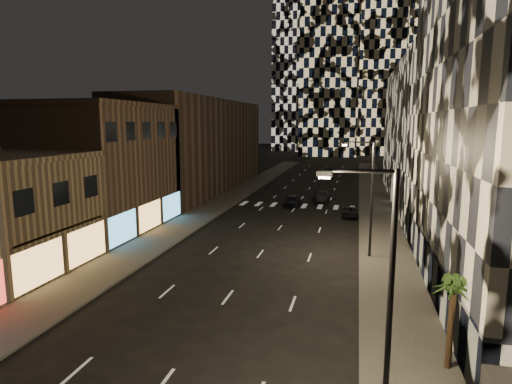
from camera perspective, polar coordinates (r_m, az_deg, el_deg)
The scene contains 16 objects.
sidewalk_left at distance 57.34m, azimuth -4.52°, elevation -1.30°, with size 4.00×120.00×0.15m, color #47443F.
sidewalk_right at distance 54.70m, azimuth 15.86°, elevation -2.14°, with size 4.00×120.00×0.15m, color #47443F.
curb_left at distance 56.74m, azimuth -2.50°, elevation -1.39°, with size 0.20×120.00×0.15m, color #4C4C47.
curb_right at distance 54.64m, azimuth 13.66°, elevation -2.06°, with size 0.20×120.00×0.15m, color #4C4C47.
retail_tan at distance 35.28m, azimuth -30.79°, elevation -2.76°, with size 10.00×10.00×8.00m, color brown.
retail_brown at distance 44.66m, azimuth -19.85°, elevation 2.86°, with size 10.00×15.00×12.00m, color brown.
retail_filler_left at distance 68.24m, azimuth -7.64°, elevation 6.19°, with size 10.00×40.00×14.00m, color brown.
midrise_base at distance 29.95m, azimuth 22.41°, elevation -9.04°, with size 0.60×25.00×3.00m, color #383838.
midrise_filler_right at distance 61.94m, azimuth 25.31°, elevation 6.94°, with size 16.00×40.00×18.00m, color #232326.
tower_center_low at distance 148.61m, azimuth 10.18°, elevation 23.50°, with size 18.00×18.00×95.00m, color black.
streetlight_near at distance 14.61m, azimuth 16.59°, elevation -11.93°, with size 2.55×0.25×9.00m.
streetlight_far at distance 34.04m, azimuth 14.82°, elevation 0.17°, with size 2.55×0.25×9.00m.
car_dark_midlane at distance 54.73m, azimuth 4.85°, elevation -1.16°, with size 1.63×4.05×1.38m, color black.
car_dark_oncoming at distance 58.74m, azimuth 8.81°, elevation -0.46°, with size 2.11×5.20×1.51m, color black.
car_dark_rightlane at distance 49.46m, azimuth 12.45°, elevation -2.65°, with size 1.77×3.85×1.07m, color black.
palm_tree at distance 20.06m, azimuth 24.82°, elevation -12.05°, with size 2.10×2.07×4.11m.
Camera 1 is at (7.40, -3.63, 10.53)m, focal length 30.00 mm.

